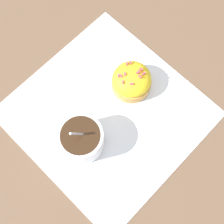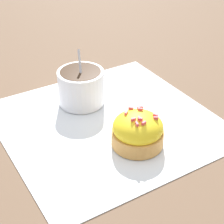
# 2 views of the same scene
# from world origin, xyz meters

# --- Properties ---
(ground_plane) EXTENTS (3.00, 3.00, 0.00)m
(ground_plane) POSITION_xyz_m (0.00, 0.00, 0.00)
(ground_plane) COLOR brown
(paper_napkin) EXTENTS (0.35, 0.36, 0.00)m
(paper_napkin) POSITION_xyz_m (0.00, 0.00, 0.00)
(paper_napkin) COLOR white
(paper_napkin) RESTS_ON ground_plane
(coffee_cup) EXTENTS (0.09, 0.09, 0.10)m
(coffee_cup) POSITION_xyz_m (-0.07, -0.01, 0.04)
(coffee_cup) COLOR white
(coffee_cup) RESTS_ON paper_napkin
(frosted_pastry) EXTENTS (0.08, 0.08, 0.06)m
(frosted_pastry) POSITION_xyz_m (0.07, 0.01, 0.03)
(frosted_pastry) COLOR #D19347
(frosted_pastry) RESTS_ON paper_napkin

